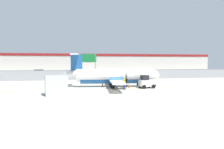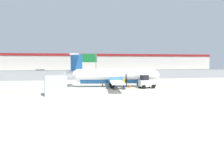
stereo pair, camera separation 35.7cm
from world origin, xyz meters
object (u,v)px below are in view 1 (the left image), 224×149
(traffic_cone_near_right, at_px, (102,84))
(parked_car_3, at_px, (128,72))
(cargo_container, at_px, (56,85))
(commuter_airplane, at_px, (115,76))
(parked_car_0, at_px, (39,72))
(traffic_cone_far_left, at_px, (148,82))
(parked_car_1, at_px, (68,73))
(baggage_tug, at_px, (146,82))
(parked_car_2, at_px, (104,72))
(ground_crew_worker, at_px, (124,83))
(traffic_cone_near_left, at_px, (130,85))
(highway_sign, at_px, (88,60))

(traffic_cone_near_right, bearing_deg, parked_car_3, 66.27)
(cargo_container, distance_m, traffic_cone_near_right, 10.01)
(commuter_airplane, relative_size, parked_car_0, 3.72)
(traffic_cone_far_left, xyz_separation_m, parked_car_0, (-20.67, 28.38, 0.58))
(cargo_container, height_order, traffic_cone_near_right, cargo_container)
(traffic_cone_near_right, bearing_deg, parked_car_1, 101.20)
(parked_car_1, bearing_deg, traffic_cone_far_left, 118.58)
(traffic_cone_far_left, distance_m, parked_car_0, 35.11)
(baggage_tug, relative_size, parked_car_2, 0.56)
(cargo_container, distance_m, parked_car_0, 38.21)
(traffic_cone_near_right, relative_size, parked_car_1, 0.15)
(parked_car_0, xyz_separation_m, parked_car_1, (7.77, -6.03, 0.00))
(ground_crew_worker, height_order, parked_car_0, same)
(baggage_tug, height_order, parked_car_3, baggage_tug)
(cargo_container, relative_size, traffic_cone_near_left, 4.13)
(ground_crew_worker, bearing_deg, parked_car_2, 83.72)
(traffic_cone_near_left, bearing_deg, parked_car_2, 87.05)
(cargo_container, distance_m, parked_car_3, 40.29)
(traffic_cone_far_left, bearing_deg, ground_crew_worker, -133.59)
(baggage_tug, relative_size, cargo_container, 0.93)
(traffic_cone_near_left, bearing_deg, highway_sign, 104.98)
(commuter_airplane, bearing_deg, traffic_cone_near_right, 165.61)
(ground_crew_worker, xyz_separation_m, traffic_cone_near_right, (-2.27, 4.33, -0.64))
(parked_car_1, bearing_deg, traffic_cone_near_left, 106.36)
(traffic_cone_far_left, bearing_deg, parked_car_2, 96.03)
(parked_car_2, height_order, parked_car_3, same)
(traffic_cone_far_left, bearing_deg, parked_car_3, 80.87)
(ground_crew_worker, height_order, parked_car_1, same)
(baggage_tug, relative_size, ground_crew_worker, 1.44)
(baggage_tug, distance_m, traffic_cone_near_left, 2.51)
(cargo_container, bearing_deg, parked_car_2, 64.46)
(cargo_container, xyz_separation_m, parked_car_1, (1.75, 31.70, -0.21))
(traffic_cone_far_left, bearing_deg, traffic_cone_near_right, -167.40)
(baggage_tug, height_order, parked_car_1, baggage_tug)
(traffic_cone_near_left, bearing_deg, traffic_cone_far_left, 42.41)
(traffic_cone_near_right, xyz_separation_m, parked_car_1, (-4.79, 24.16, 0.58))
(commuter_airplane, xyz_separation_m, baggage_tug, (3.97, -2.74, -0.75))
(ground_crew_worker, distance_m, parked_car_2, 33.17)
(traffic_cone_near_right, relative_size, highway_sign, 0.12)
(traffic_cone_far_left, relative_size, parked_car_3, 0.15)
(parked_car_1, relative_size, highway_sign, 0.77)
(cargo_container, height_order, highway_sign, highway_sign)
(commuter_airplane, xyz_separation_m, parked_car_2, (3.45, 29.46, -0.71))
(traffic_cone_near_left, bearing_deg, commuter_airplane, 141.27)
(baggage_tug, relative_size, highway_sign, 0.45)
(commuter_airplane, distance_m, traffic_cone_near_right, 2.35)
(traffic_cone_near_right, relative_size, traffic_cone_far_left, 1.00)
(parked_car_3, bearing_deg, traffic_cone_near_right, -116.58)
(ground_crew_worker, relative_size, cargo_container, 0.64)
(ground_crew_worker, xyz_separation_m, parked_car_1, (-7.06, 28.49, -0.06))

